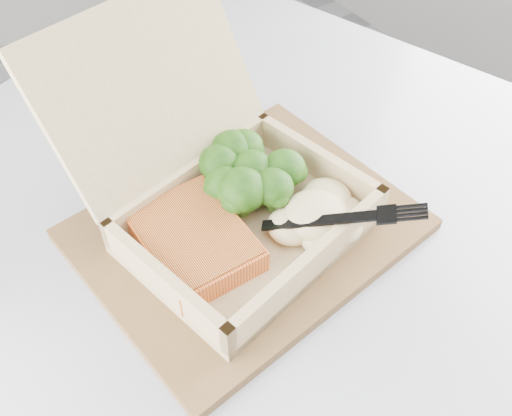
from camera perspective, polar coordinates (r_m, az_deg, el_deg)
cafe_table at (r=0.74m, az=-0.67°, el=-11.74°), size 1.03×1.03×0.74m
serving_tray at (r=0.57m, az=-1.01°, el=-2.14°), size 0.33×0.28×0.01m
takeout_container at (r=0.55m, az=-4.04°, el=2.80°), size 0.26×0.29×0.19m
salmon_fillet at (r=0.53m, az=-6.24°, el=-3.23°), size 0.09×0.12×0.02m
broccoli_pile at (r=0.57m, az=-0.45°, el=3.30°), size 0.11×0.11×0.04m
mashed_potatoes at (r=0.54m, az=6.04°, el=-0.70°), size 0.10×0.09×0.03m
plastic_fork at (r=0.52m, az=4.05°, el=-1.04°), size 0.12×0.12×0.04m
receipt at (r=0.67m, az=-10.46°, el=5.01°), size 0.13×0.17×0.00m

